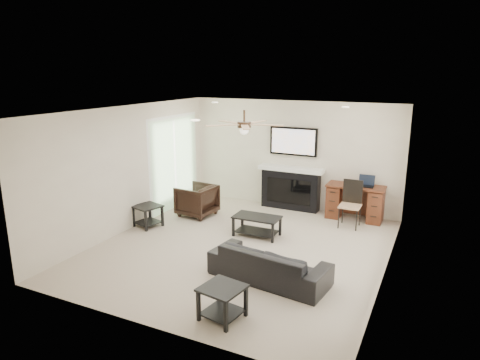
# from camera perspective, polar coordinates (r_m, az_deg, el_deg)

# --- Properties ---
(room_shell) EXTENTS (5.50, 5.54, 2.52)m
(room_shell) POSITION_cam_1_polar(r_m,az_deg,el_deg) (7.42, 1.78, 2.96)
(room_shell) COLOR #BDAE98
(room_shell) RESTS_ON ground
(sofa) EXTENTS (1.93, 0.95, 0.54)m
(sofa) POSITION_cam_1_polar(r_m,az_deg,el_deg) (6.71, 3.89, -11.07)
(sofa) COLOR black
(sofa) RESTS_ON ground
(armchair) EXTENTS (0.83, 0.81, 0.70)m
(armchair) POSITION_cam_1_polar(r_m,az_deg,el_deg) (9.58, -5.78, -2.71)
(armchair) COLOR black
(armchair) RESTS_ON ground
(coffee_table) EXTENTS (0.91, 0.51, 0.40)m
(coffee_table) POSITION_cam_1_polar(r_m,az_deg,el_deg) (8.42, 2.26, -6.15)
(coffee_table) COLOR black
(coffee_table) RESTS_ON ground
(end_table_near) EXTENTS (0.60, 0.60, 0.45)m
(end_table_near) POSITION_cam_1_polar(r_m,az_deg,el_deg) (5.79, -2.36, -16.03)
(end_table_near) COLOR black
(end_table_near) RESTS_ON ground
(end_table_left) EXTENTS (0.62, 0.62, 0.45)m
(end_table_left) POSITION_cam_1_polar(r_m,az_deg,el_deg) (9.10, -12.18, -4.71)
(end_table_left) COLOR black
(end_table_left) RESTS_ON ground
(fireplace_unit) EXTENTS (1.52, 0.34, 1.91)m
(fireplace_unit) POSITION_cam_1_polar(r_m,az_deg,el_deg) (9.91, 6.80, 1.47)
(fireplace_unit) COLOR black
(fireplace_unit) RESTS_ON ground
(desk) EXTENTS (1.22, 0.56, 0.76)m
(desk) POSITION_cam_1_polar(r_m,az_deg,el_deg) (9.62, 15.09, -2.87)
(desk) COLOR #432310
(desk) RESTS_ON ground
(desk_chair) EXTENTS (0.42, 0.44, 0.97)m
(desk_chair) POSITION_cam_1_polar(r_m,az_deg,el_deg) (9.07, 14.47, -3.18)
(desk_chair) COLOR black
(desk_chair) RESTS_ON ground
(laptop) EXTENTS (0.33, 0.24, 0.23)m
(laptop) POSITION_cam_1_polar(r_m,az_deg,el_deg) (9.44, 16.45, -0.18)
(laptop) COLOR black
(laptop) RESTS_ON desk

